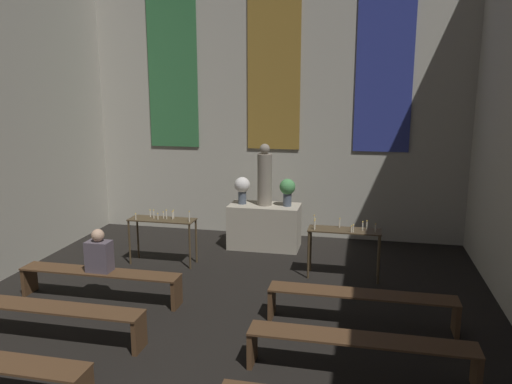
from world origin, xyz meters
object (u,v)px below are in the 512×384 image
(altar, at_px, (264,226))
(candle_rack_right, at_px, (344,237))
(statue, at_px, (265,177))
(person_seated, at_px, (99,253))
(candle_rack_left, at_px, (162,226))
(pew_third_left, at_px, (49,314))
(flower_vase_left, at_px, (242,187))
(pew_back_right, at_px, (361,301))
(flower_vase_right, at_px, (287,189))
(pew_back_left, at_px, (100,278))
(pew_third_right, at_px, (360,347))

(altar, distance_m, candle_rack_right, 2.10)
(altar, distance_m, statue, 1.00)
(candle_rack_right, bearing_deg, person_seated, -154.25)
(candle_rack_left, height_order, pew_third_left, candle_rack_left)
(flower_vase_left, height_order, pew_back_right, flower_vase_left)
(candle_rack_left, relative_size, pew_back_right, 0.48)
(candle_rack_right, bearing_deg, statue, 140.89)
(altar, relative_size, flower_vase_right, 2.58)
(flower_vase_right, bearing_deg, person_seated, -128.12)
(flower_vase_right, xyz_separation_m, candle_rack_right, (1.16, -1.31, -0.50))
(flower_vase_right, xyz_separation_m, pew_back_left, (-2.38, -3.01, -0.87))
(flower_vase_right, xyz_separation_m, person_seated, (-2.36, -3.01, -0.48))
(candle_rack_left, relative_size, person_seated, 1.85)
(candle_rack_right, xyz_separation_m, pew_third_right, (0.31, -2.95, -0.36))
(altar, xyz_separation_m, person_seated, (-1.91, -3.01, 0.30))
(altar, bearing_deg, statue, 0.00)
(flower_vase_right, height_order, pew_back_left, flower_vase_right)
(altar, height_order, pew_third_right, altar)
(altar, relative_size, pew_third_right, 0.56)
(pew_third_left, xyz_separation_m, pew_back_right, (3.85, 1.25, 0.00))
(pew_third_right, distance_m, person_seated, 4.05)
(candle_rack_right, bearing_deg, pew_third_left, -140.15)
(flower_vase_left, bearing_deg, candle_rack_left, -131.51)
(pew_third_left, relative_size, pew_back_right, 1.00)
(altar, height_order, pew_third_left, altar)
(pew_third_left, bearing_deg, pew_third_right, 0.00)
(altar, bearing_deg, pew_third_right, -65.74)
(pew_third_left, distance_m, pew_third_right, 3.85)
(statue, bearing_deg, pew_third_left, -114.26)
(altar, relative_size, pew_back_right, 0.56)
(candle_rack_left, bearing_deg, person_seated, -99.84)
(statue, height_order, pew_third_right, statue)
(altar, xyz_separation_m, statue, (0.00, 0.00, 1.00))
(candle_rack_right, xyz_separation_m, pew_third_left, (-3.54, -2.95, -0.36))
(flower_vase_right, relative_size, pew_back_right, 0.22)
(flower_vase_left, height_order, pew_back_left, flower_vase_left)
(flower_vase_right, distance_m, candle_rack_left, 2.50)
(flower_vase_right, bearing_deg, candle_rack_right, -48.51)
(flower_vase_left, height_order, flower_vase_right, same)
(altar, xyz_separation_m, candle_rack_left, (-1.62, -1.31, 0.27))
(flower_vase_right, height_order, pew_third_left, flower_vase_right)
(person_seated, bearing_deg, candle_rack_right, 25.75)
(altar, bearing_deg, flower_vase_right, 0.00)
(pew_back_right, bearing_deg, flower_vase_left, 128.26)
(pew_third_left, distance_m, pew_back_left, 1.25)
(statue, height_order, pew_back_right, statue)
(pew_back_left, bearing_deg, altar, 57.46)
(flower_vase_right, bearing_deg, pew_back_right, -64.02)
(flower_vase_right, xyz_separation_m, pew_back_right, (1.47, -3.01, -0.87))
(altar, height_order, pew_back_right, altar)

